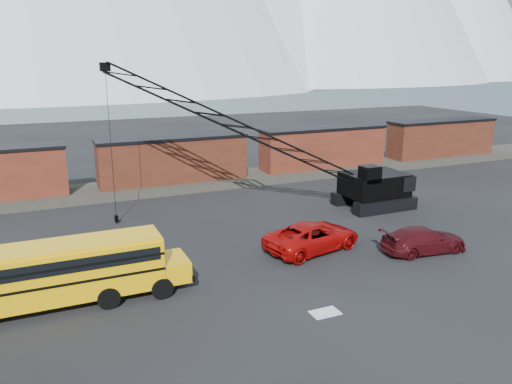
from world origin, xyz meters
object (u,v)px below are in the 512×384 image
Objects in this scene: maroon_suv at (424,240)px; crawler_crane at (245,130)px; red_pickup at (313,236)px; school_bus at (64,271)px.

crawler_crane is (-7.24, 11.49, 5.81)m from maroon_suv.
maroon_suv is (6.16, -3.11, -0.10)m from red_pickup.
school_bus is 14.82m from red_pickup.
maroon_suv is (20.87, -1.54, -1.00)m from school_bus.
red_pickup reaches higher than maroon_suv.
red_pickup is 0.28× the size of crawler_crane.
school_bus is 20.96m from maroon_suv.
school_bus is 2.13× the size of maroon_suv.
school_bus is at bearing 83.64° from red_pickup.
red_pickup is 6.90m from maroon_suv.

